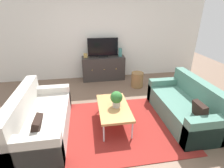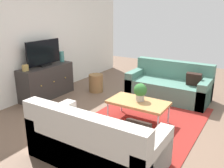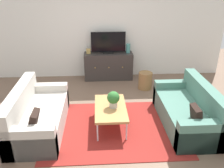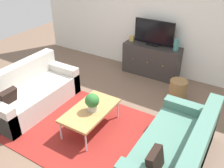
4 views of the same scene
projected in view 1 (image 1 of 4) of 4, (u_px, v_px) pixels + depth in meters
The scene contains 12 objects.
ground_plane at pixel (116, 121), 3.47m from camera, with size 10.00×10.00×0.00m, color brown.
wall_back at pixel (101, 34), 5.20m from camera, with size 6.40×0.12×2.70m, color silver.
area_rug at pixel (117, 126), 3.33m from camera, with size 2.50×1.90×0.01m, color maroon.
couch_left_side at pixel (38, 120), 3.05m from camera, with size 0.84×1.75×0.81m.
couch_right_side at pixel (187, 107), 3.47m from camera, with size 0.84×1.75×0.81m.
coffee_table at pixel (114, 108), 3.25m from camera, with size 0.57×1.03×0.40m.
potted_plant at pixel (116, 98), 3.17m from camera, with size 0.23×0.23×0.31m.
tv_console at pixel (103, 68), 5.36m from camera, with size 1.30×0.47×0.72m.
flat_screen_tv at pixel (103, 48), 5.11m from camera, with size 0.91×0.16×0.57m.
glass_vase at pixel (120, 52), 5.23m from camera, with size 0.11×0.11×0.25m, color teal.
mantel_clock at pixel (86, 56), 5.11m from camera, with size 0.11×0.07×0.13m, color tan.
wicker_basket at pixel (137, 80), 4.90m from camera, with size 0.34×0.34×0.43m, color olive.
Camera 1 is at (-0.53, -2.79, 2.13)m, focal length 27.41 mm.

